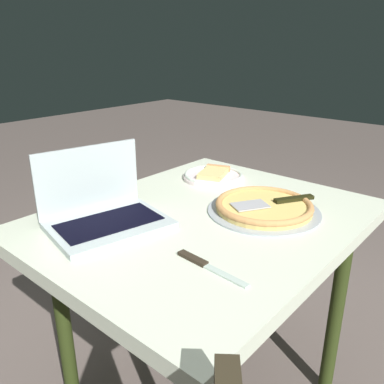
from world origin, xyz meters
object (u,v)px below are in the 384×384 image
(dining_table, at_px, (204,239))
(table_knife, at_px, (205,265))
(pizza_tray, at_px, (264,207))
(pizza_plate, at_px, (214,175))
(laptop, at_px, (103,210))

(dining_table, distance_m, table_knife, 0.31)
(dining_table, distance_m, pizza_tray, 0.22)
(pizza_plate, distance_m, pizza_tray, 0.36)
(pizza_tray, height_order, table_knife, pizza_tray)
(dining_table, bearing_deg, laptop, 142.24)
(pizza_plate, relative_size, pizza_tray, 0.67)
(pizza_plate, bearing_deg, dining_table, -146.62)
(laptop, relative_size, pizza_tray, 1.04)
(dining_table, bearing_deg, table_knife, -140.67)
(laptop, xyz_separation_m, table_knife, (0.01, -0.38, -0.04))
(dining_table, xyz_separation_m, pizza_plate, (0.30, 0.20, 0.10))
(laptop, bearing_deg, table_knife, -88.50)
(pizza_tray, relative_size, table_knife, 1.67)
(dining_table, bearing_deg, pizza_plate, 33.38)
(table_knife, bearing_deg, pizza_tray, 9.67)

